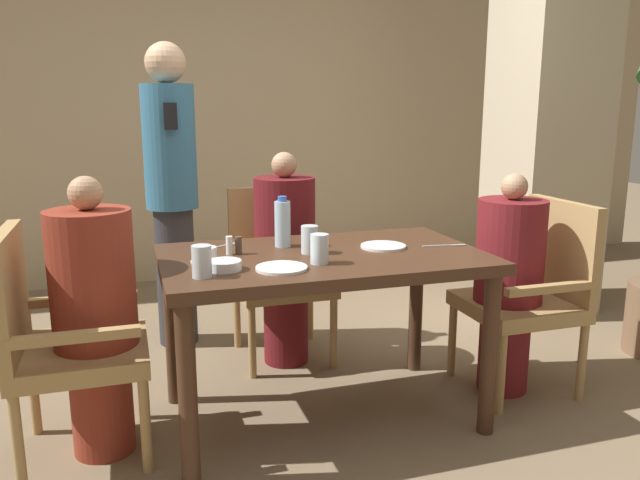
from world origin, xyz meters
name	(u,v)px	position (x,y,z in m)	size (l,w,h in m)	color
ground_plane	(323,415)	(0.00, 0.00, 0.00)	(16.00, 16.00, 0.00)	#7A664C
wall_back	(224,101)	(0.00, 2.54, 1.40)	(8.00, 0.06, 2.80)	tan
pillar_stone	(548,108)	(1.89, 1.07, 1.35)	(0.60, 0.60, 2.70)	#BCAD8E
dining_table	(323,276)	(0.00, 0.00, 0.65)	(1.36, 0.81, 0.75)	#422819
chair_left_side	(58,336)	(-1.07, 0.00, 0.50)	(0.50, 0.50, 0.92)	#A88451
diner_in_left_chair	(95,315)	(-0.93, 0.00, 0.57)	(0.32, 0.32, 1.11)	maroon
chair_far_side	(279,265)	(0.00, 0.80, 0.50)	(0.50, 0.50, 0.92)	#A88451
diner_in_far_chair	(285,257)	(0.00, 0.65, 0.58)	(0.32, 0.32, 1.14)	#5B1419
chair_right_side	(533,288)	(1.07, 0.00, 0.50)	(0.50, 0.50, 0.92)	#A88451
diner_in_right_chair	(508,282)	(0.93, 0.00, 0.55)	(0.32, 0.32, 1.06)	maroon
standing_host	(172,187)	(-0.54, 1.12, 0.92)	(0.29, 0.33, 1.71)	#2D2D33
plate_main_left	(383,246)	(0.29, 0.03, 0.76)	(0.20, 0.20, 0.01)	white
plate_main_right	(282,268)	(-0.23, -0.21, 0.76)	(0.20, 0.20, 0.01)	white
teacup_with_saucer	(207,256)	(-0.49, -0.01, 0.78)	(0.13, 0.13, 0.06)	white
bowl_small	(224,265)	(-0.44, -0.15, 0.77)	(0.13, 0.13, 0.04)	white
water_bottle	(283,223)	(-0.13, 0.18, 0.86)	(0.07, 0.07, 0.23)	silver
glass_tall_near	(310,240)	(-0.05, 0.02, 0.81)	(0.07, 0.07, 0.12)	silver
glass_tall_mid	(202,261)	(-0.54, -0.23, 0.81)	(0.07, 0.07, 0.12)	silver
glass_tall_far	(319,249)	(-0.07, -0.16, 0.81)	(0.07, 0.07, 0.12)	silver
salt_shaker	(229,246)	(-0.38, 0.10, 0.79)	(0.03, 0.03, 0.08)	white
pepper_shaker	(239,245)	(-0.34, 0.10, 0.79)	(0.03, 0.03, 0.08)	#4C3D2D
fork_beside_plate	(222,246)	(-0.39, 0.26, 0.76)	(0.17, 0.12, 0.00)	silver
knife_beside_plate	(446,245)	(0.57, -0.03, 0.76)	(0.20, 0.04, 0.00)	silver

